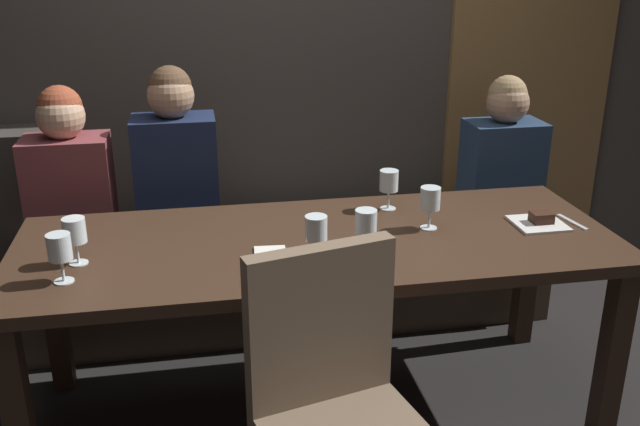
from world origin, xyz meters
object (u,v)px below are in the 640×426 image
(diner_bearded, at_px, (176,165))
(wine_glass_far_left, at_px, (366,223))
(chair_near_side, at_px, (336,399))
(diner_far_end, at_px, (503,156))
(wine_glass_end_right, at_px, (430,200))
(wine_glass_near_left, at_px, (389,183))
(wine_glass_far_right, at_px, (60,249))
(diner_redhead, at_px, (69,179))
(wine_glass_near_right, at_px, (75,233))
(banquette_bench, at_px, (293,281))
(dining_table, at_px, (319,260))
(fork_on_table, at_px, (572,222))
(wine_glass_center_back, at_px, (316,229))
(dessert_plate, at_px, (539,221))

(diner_bearded, bearing_deg, wine_glass_far_left, -53.40)
(chair_near_side, relative_size, diner_far_end, 1.34)
(wine_glass_end_right, relative_size, wine_glass_near_left, 1.00)
(diner_far_end, relative_size, wine_glass_far_right, 4.46)
(diner_redhead, relative_size, wine_glass_end_right, 4.63)
(chair_near_side, xyz_separation_m, wine_glass_near_right, (-0.76, 0.66, 0.29))
(banquette_bench, xyz_separation_m, chair_near_side, (-0.08, -1.42, 0.33))
(banquette_bench, bearing_deg, diner_bearded, 179.12)
(dining_table, height_order, diner_bearded, diner_bearded)
(diner_redhead, distance_m, wine_glass_far_right, 0.90)
(diner_bearded, bearing_deg, diner_far_end, 0.72)
(dining_table, relative_size, fork_on_table, 12.94)
(diner_bearded, distance_m, wine_glass_near_left, 0.96)
(diner_far_end, bearing_deg, chair_near_side, -127.67)
(dining_table, height_order, wine_glass_near_left, wine_glass_near_left)
(wine_glass_center_back, height_order, fork_on_table, wine_glass_center_back)
(diner_bearded, distance_m, wine_glass_end_right, 1.16)
(wine_glass_far_right, relative_size, wine_glass_near_left, 1.00)
(diner_far_end, height_order, dessert_plate, diner_far_end)
(wine_glass_far_left, xyz_separation_m, wine_glass_near_left, (0.20, 0.42, -0.00))
(chair_near_side, xyz_separation_m, fork_on_table, (1.08, 0.70, 0.18))
(wine_glass_center_back, bearing_deg, wine_glass_far_right, -179.34)
(diner_redhead, relative_size, fork_on_table, 4.47)
(wine_glass_far_left, relative_size, wine_glass_end_right, 1.00)
(dining_table, bearing_deg, wine_glass_far_right, -166.95)
(chair_near_side, height_order, diner_far_end, diner_far_end)
(dining_table, xyz_separation_m, diner_redhead, (-0.97, 0.69, 0.16))
(wine_glass_far_right, bearing_deg, wine_glass_near_left, 20.89)
(chair_near_side, distance_m, diner_bearded, 1.52)
(wine_glass_end_right, distance_m, wine_glass_near_left, 0.25)
(banquette_bench, bearing_deg, diner_redhead, -179.40)
(wine_glass_center_back, distance_m, wine_glass_far_right, 0.82)
(banquette_bench, height_order, wine_glass_far_right, wine_glass_far_right)
(dining_table, height_order, dessert_plate, dessert_plate)
(wine_glass_end_right, bearing_deg, wine_glass_near_right, -175.94)
(banquette_bench, relative_size, wine_glass_end_right, 15.24)
(wine_glass_far_right, distance_m, dessert_plate, 1.74)
(fork_on_table, bearing_deg, wine_glass_near_right, 172.16)
(wine_glass_center_back, relative_size, fork_on_table, 0.96)
(diner_redhead, distance_m, wine_glass_far_left, 1.40)
(dining_table, height_order, wine_glass_end_right, wine_glass_end_right)
(diner_bearded, relative_size, diner_far_end, 1.13)
(banquette_bench, bearing_deg, diner_far_end, 1.51)
(wine_glass_far_right, bearing_deg, diner_redhead, 96.54)
(diner_bearded, bearing_deg, wine_glass_near_left, -27.97)
(banquette_bench, height_order, diner_redhead, diner_redhead)
(banquette_bench, distance_m, wine_glass_end_right, 1.02)
(diner_far_end, relative_size, wine_glass_center_back, 4.46)
(wine_glass_end_right, distance_m, wine_glass_far_right, 1.31)
(wine_glass_end_right, bearing_deg, wine_glass_far_left, -147.23)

